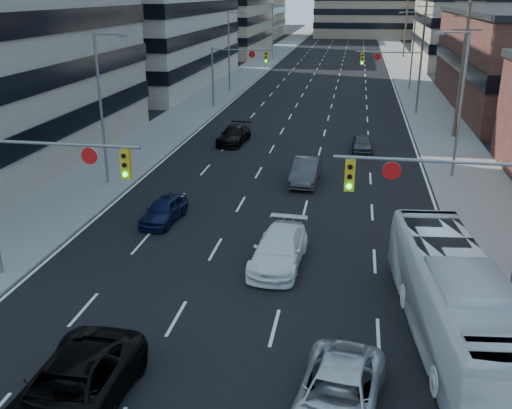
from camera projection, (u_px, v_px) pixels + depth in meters
The scene contains 26 objects.
road_surface at pixel (340, 41), 134.81m from camera, with size 18.00×300.00×0.02m, color black.
sidewalk_left at pixel (292, 40), 136.62m from camera, with size 5.00×300.00×0.15m, color slate.
sidewalk_right at pixel (390, 42), 132.95m from camera, with size 5.00×300.00×0.15m, color slate.
office_left_far at pixel (210, 9), 108.15m from camera, with size 20.00×30.00×16.00m, color gray.
office_right_far at pixel (494, 19), 89.61m from camera, with size 22.00×28.00×14.00m, color gray.
bg_block_right at pixel (486, 16), 127.60m from camera, with size 22.00×22.00×12.00m, color gray.
signal_near_left at pixel (45, 180), 21.91m from camera, with size 6.59×0.33×6.00m.
signal_near_right at pixel (447, 203), 19.53m from camera, with size 6.59×0.33×6.00m.
signal_far_left at pixel (235, 65), 56.09m from camera, with size 6.09×0.33×6.00m.
signal_far_right at pixel (395, 69), 53.64m from camera, with size 6.09×0.33×6.00m.
utility_pole_block at pixel (463, 65), 44.10m from camera, with size 2.20×0.28×11.00m.
utility_pole_midblock at pixel (423, 37), 71.79m from camera, with size 2.20×0.28×11.00m.
utility_pole_distant at pixel (406, 24), 99.47m from camera, with size 2.20×0.28×11.00m.
streetlight_left_near at pixel (103, 103), 33.19m from camera, with size 2.03×0.22×9.00m.
streetlight_left_mid at pixel (230, 48), 65.48m from camera, with size 2.03×0.22×9.00m.
streetlight_left_far at pixel (273, 29), 97.78m from camera, with size 2.03×0.22×9.00m.
streetlight_right_near at pixel (459, 99), 34.51m from camera, with size 2.03×0.22×9.00m.
streetlight_right_far at pixel (412, 47), 66.80m from camera, with size 2.03×0.22×9.00m.
black_pickup at pixel (71, 391), 15.72m from camera, with size 2.64×5.72×1.59m, color black.
white_van at pixel (279, 249), 24.54m from camera, with size 2.04×5.01×1.45m, color white.
silver_suv at pixel (337, 397), 15.68m from camera, with size 2.27×4.92×1.37m, color silver.
transit_bus at pixel (455, 301), 18.85m from camera, with size 2.55×10.91×3.04m, color white.
sedan_blue at pixel (164, 210), 29.20m from camera, with size 1.50×3.74×1.27m, color black.
sedan_grey_center at pixel (306, 171), 35.14m from camera, with size 1.55×4.43×1.46m, color #363639.
sedan_black_far at pixel (234, 135), 44.31m from camera, with size 1.87×4.59×1.33m, color black.
sedan_grey_right at pixel (362, 143), 42.04m from camera, with size 1.47×3.65×1.24m, color #3A3A3D.
Camera 1 is at (4.10, -11.16, 11.14)m, focal length 40.00 mm.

